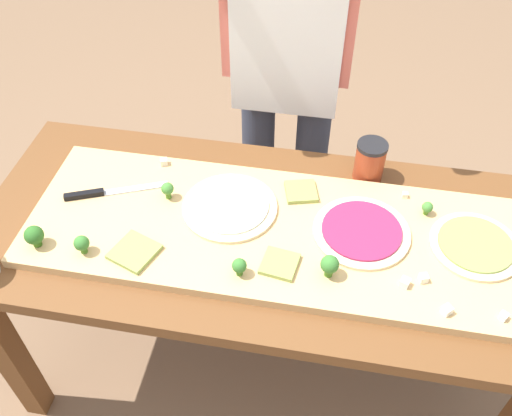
{
  "coord_description": "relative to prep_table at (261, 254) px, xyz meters",
  "views": [
    {
      "loc": [
        0.16,
        -0.99,
        1.87
      ],
      "look_at": [
        -0.01,
        -0.01,
        0.83
      ],
      "focal_mm": 38.76,
      "sensor_mm": 36.0,
      "label": 1
    }
  ],
  "objects": [
    {
      "name": "broccoli_floret_front_left",
      "position": [
        -0.27,
        0.05,
        0.17
      ],
      "size": [
        0.04,
        0.04,
        0.05
      ],
      "color": "#487A23",
      "rests_on": "cutting_board"
    },
    {
      "name": "broccoli_floret_center_right",
      "position": [
        0.19,
        -0.14,
        0.17
      ],
      "size": [
        0.05,
        0.05,
        0.06
      ],
      "color": "#3F7220",
      "rests_on": "cutting_board"
    },
    {
      "name": "pizza_whole_pesto_green",
      "position": [
        0.56,
        0.01,
        0.14
      ],
      "size": [
        0.23,
        0.23,
        0.02
      ],
      "color": "beige",
      "rests_on": "cutting_board"
    },
    {
      "name": "cheese_crumble_e",
      "position": [
        0.42,
        -0.12,
        0.15
      ],
      "size": [
        0.03,
        0.03,
        0.02
      ],
      "primitive_type": "cube",
      "rotation": [
        0.0,
        0.0,
        0.33
      ],
      "color": "white",
      "rests_on": "cutting_board"
    },
    {
      "name": "pizza_slice_near_right",
      "position": [
        0.07,
        -0.14,
        0.14
      ],
      "size": [
        0.1,
        0.1,
        0.01
      ],
      "primitive_type": "cube",
      "rotation": [
        0.0,
        0.0,
        -0.14
      ],
      "color": "#899E4C",
      "rests_on": "cutting_board"
    },
    {
      "name": "prep_table",
      "position": [
        0.0,
        0.0,
        0.0
      ],
      "size": [
        1.58,
        0.7,
        0.75
      ],
      "color": "brown",
      "rests_on": "ground"
    },
    {
      "name": "ground_plane",
      "position": [
        0.0,
        0.0,
        -0.64
      ],
      "size": [
        8.0,
        8.0,
        0.0
      ],
      "primitive_type": "plane",
      "color": "brown"
    },
    {
      "name": "broccoli_floret_back_right",
      "position": [
        -0.02,
        -0.18,
        0.17
      ],
      "size": [
        0.04,
        0.04,
        0.05
      ],
      "color": "#3F7220",
      "rests_on": "cutting_board"
    },
    {
      "name": "chefs_knife",
      "position": [
        -0.46,
        0.03,
        0.14
      ],
      "size": [
        0.28,
        0.13,
        0.02
      ],
      "color": "#B7BABF",
      "rests_on": "cutting_board"
    },
    {
      "name": "broccoli_floret_back_left",
      "position": [
        -0.43,
        -0.18,
        0.17
      ],
      "size": [
        0.04,
        0.04,
        0.05
      ],
      "color": "#3F7220",
      "rests_on": "cutting_board"
    },
    {
      "name": "cheese_crumble_b",
      "position": [
        0.47,
        -0.21,
        0.15
      ],
      "size": [
        0.03,
        0.03,
        0.02
      ],
      "primitive_type": "cube",
      "rotation": [
        0.0,
        0.0,
        0.73
      ],
      "color": "white",
      "rests_on": "cutting_board"
    },
    {
      "name": "pizza_whole_beet_magenta",
      "position": [
        0.27,
        0.01,
        0.14
      ],
      "size": [
        0.26,
        0.26,
        0.02
      ],
      "color": "beige",
      "rests_on": "cutting_board"
    },
    {
      "name": "pizza_whole_white_garlic",
      "position": [
        -0.1,
        0.04,
        0.14
      ],
      "size": [
        0.26,
        0.26,
        0.02
      ],
      "color": "beige",
      "rests_on": "cutting_board"
    },
    {
      "name": "cheese_crumble_a",
      "position": [
        0.6,
        -0.2,
        0.15
      ],
      "size": [
        0.02,
        0.02,
        0.02
      ],
      "primitive_type": "cube",
      "rotation": [
        0.0,
        0.0,
        0.96
      ],
      "color": "white",
      "rests_on": "cutting_board"
    },
    {
      "name": "cook_center",
      "position": [
        -0.01,
        0.58,
        0.36
      ],
      "size": [
        0.54,
        0.39,
        1.67
      ],
      "color": "#333847",
      "rests_on": "ground"
    },
    {
      "name": "cutting_board",
      "position": [
        0.04,
        -0.02,
        0.12
      ],
      "size": [
        1.34,
        0.46,
        0.03
      ],
      "primitive_type": "cube",
      "color": "tan",
      "rests_on": "prep_table"
    },
    {
      "name": "pizza_slice_far_right",
      "position": [
        0.09,
        0.13,
        0.14
      ],
      "size": [
        0.11,
        0.11,
        0.01
      ],
      "primitive_type": "cube",
      "rotation": [
        0.0,
        0.0,
        0.26
      ],
      "color": "#899E4C",
      "rests_on": "cutting_board"
    },
    {
      "name": "broccoli_floret_back_mid",
      "position": [
        -0.56,
        -0.18,
        0.17
      ],
      "size": [
        0.05,
        0.05,
        0.06
      ],
      "color": "#366618",
      "rests_on": "cutting_board"
    },
    {
      "name": "broccoli_floret_front_right",
      "position": [
        0.44,
        0.11,
        0.16
      ],
      "size": [
        0.03,
        0.03,
        0.04
      ],
      "color": "#487A23",
      "rests_on": "cutting_board"
    },
    {
      "name": "cheese_crumble_f",
      "position": [
        0.38,
        0.17,
        0.14
      ],
      "size": [
        0.02,
        0.02,
        0.02
      ],
      "primitive_type": "cube",
      "rotation": [
        0.0,
        0.0,
        0.06
      ],
      "color": "silver",
      "rests_on": "cutting_board"
    },
    {
      "name": "pizza_slice_center",
      "position": [
        -0.3,
        -0.16,
        0.14
      ],
      "size": [
        0.14,
        0.14,
        0.01
      ],
      "primitive_type": "cube",
      "rotation": [
        0.0,
        0.0,
        -0.36
      ],
      "color": "#899E4C",
      "rests_on": "cutting_board"
    },
    {
      "name": "cheese_crumble_c",
      "position": [
        0.38,
        -0.14,
        0.15
      ],
      "size": [
        0.03,
        0.03,
        0.02
      ],
      "primitive_type": "cube",
      "rotation": [
        0.0,
        0.0,
        1.19
      ],
      "color": "white",
      "rests_on": "cutting_board"
    },
    {
      "name": "cheese_crumble_d",
      "position": [
        -0.33,
        0.18,
        0.15
      ],
      "size": [
        0.03,
        0.03,
        0.02
      ],
      "primitive_type": "cube",
      "rotation": [
        0.0,
        0.0,
        0.34
      ],
      "color": "silver",
      "rests_on": "cutting_board"
    },
    {
      "name": "sauce_jar",
      "position": [
        0.28,
        0.26,
        0.17
      ],
      "size": [
        0.09,
        0.09,
        0.13
      ],
      "color": "#99381E",
      "rests_on": "prep_table"
    }
  ]
}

